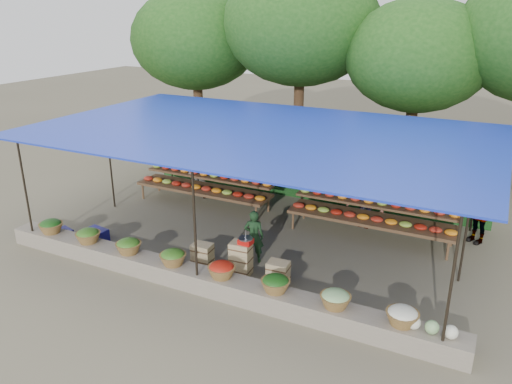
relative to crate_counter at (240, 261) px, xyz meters
The scene contains 16 objects.
ground 1.92m from the crate_counter, 102.95° to the left, with size 60.00×60.00×0.00m, color #645D49.
stone_curb 1.01m from the crate_counter, 115.11° to the right, with size 10.60×0.55×0.40m, color #6F6659.
stall_canopy 3.07m from the crate_counter, 102.45° to the left, with size 10.80×6.60×2.82m.
produce_baskets 1.08m from the crate_counter, 120.08° to the right, with size 8.98×0.58×0.34m.
netting_backdrop 5.10m from the crate_counter, 94.86° to the left, with size 10.60×0.06×2.50m, color #1C4D1B.
tree_row 9.07m from the crate_counter, 89.43° to the left, with size 16.51×5.50×7.12m.
fruit_table_left 4.34m from the crate_counter, 132.37° to the left, with size 4.21×0.95×0.93m.
fruit_table_right 3.83m from the crate_counter, 56.89° to the left, with size 4.21×0.95×0.93m.
crate_counter is the anchor object (origin of this frame).
weighing_scale 0.56m from the crate_counter, ahead, with size 0.31×0.31×0.32m.
vendor_seated 0.74m from the crate_counter, 88.98° to the left, with size 0.46×0.30×1.27m, color #173319.
customer_left 5.00m from the crate_counter, 132.97° to the left, with size 0.81×0.63×1.67m, color slate.
customer_mid 4.16m from the crate_counter, 64.34° to the left, with size 1.02×0.59×1.58m, color slate.
customer_right 6.14m from the crate_counter, 42.04° to the left, with size 0.91×0.38×1.55m, color slate.
blue_crate_front 4.87m from the crate_counter, behind, with size 0.44×0.32×0.27m, color navy.
blue_crate_back 4.01m from the crate_counter, behind, with size 0.56×0.40×0.33m, color navy.
Camera 1 is at (5.12, -10.41, 5.55)m, focal length 35.00 mm.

